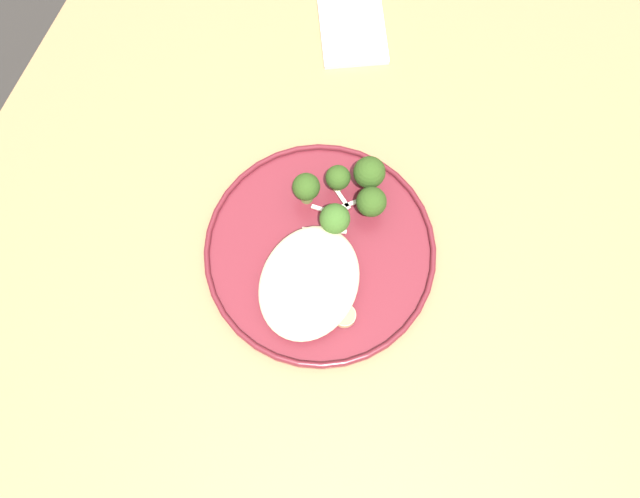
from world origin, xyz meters
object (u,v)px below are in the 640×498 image
object	(u,v)px
broccoli_floret_beside_noodles	(368,172)
broccoli_floret_right_tilted	(371,202)
seared_scallop_tilted_round	(308,299)
seared_scallop_half_hidden	(344,316)
broccoli_floret_front_edge	(335,219)
folded_napkin	(351,19)
seared_scallop_right_edge	(278,317)
seared_scallop_large_seared	(328,234)
dinner_plate	(320,252)
broccoli_floret_left_leaning	(306,188)
broccoli_floret_split_head	(338,178)
seared_scallop_rear_pale	(292,253)

from	to	relation	value
broccoli_floret_beside_noodles	broccoli_floret_right_tilted	bearing A→B (deg)	-152.75
seared_scallop_tilted_round	seared_scallop_half_hidden	distance (m)	0.05
broccoli_floret_beside_noodles	broccoli_floret_front_edge	bearing A→B (deg)	167.82
seared_scallop_tilted_round	folded_napkin	xyz separation A→B (m)	(0.40, 0.09, -0.02)
seared_scallop_right_edge	folded_napkin	size ratio (longest dim) A/B	0.19
broccoli_floret_right_tilted	folded_napkin	xyz separation A→B (m)	(0.26, 0.12, -0.04)
seared_scallop_large_seared	broccoli_floret_beside_noodles	size ratio (longest dim) A/B	0.45
broccoli_floret_front_edge	dinner_plate	bearing A→B (deg)	170.62
broccoli_floret_right_tilted	dinner_plate	bearing A→B (deg)	151.76
seared_scallop_tilted_round	seared_scallop_right_edge	distance (m)	0.04
broccoli_floret_left_leaning	broccoli_floret_right_tilted	distance (m)	0.08
seared_scallop_right_edge	broccoli_floret_left_leaning	xyz separation A→B (m)	(0.16, 0.03, 0.02)
seared_scallop_half_hidden	broccoli_floret_split_head	world-z (taller)	broccoli_floret_split_head
seared_scallop_large_seared	broccoli_floret_left_leaning	xyz separation A→B (m)	(0.04, 0.04, 0.02)
broccoli_floret_front_edge	broccoli_floret_split_head	world-z (taller)	broccoli_floret_front_edge
seared_scallop_large_seared	seared_scallop_rear_pale	size ratio (longest dim) A/B	0.93
dinner_plate	seared_scallop_right_edge	world-z (taller)	seared_scallop_right_edge
dinner_plate	broccoli_floret_beside_noodles	xyz separation A→B (m)	(0.11, -0.02, 0.04)
broccoli_floret_right_tilted	broccoli_floret_beside_noodles	bearing A→B (deg)	27.25
seared_scallop_right_edge	folded_napkin	world-z (taller)	seared_scallop_right_edge
seared_scallop_right_edge	broccoli_floret_split_head	size ratio (longest dim) A/B	0.54
seared_scallop_large_seared	broccoli_floret_split_head	distance (m)	0.07
seared_scallop_rear_pale	broccoli_floret_right_tilted	xyz separation A→B (m)	(0.09, -0.07, 0.02)
seared_scallop_half_hidden	broccoli_floret_front_edge	world-z (taller)	broccoli_floret_front_edge
seared_scallop_tilted_round	broccoli_floret_front_edge	distance (m)	0.10
broccoli_floret_left_leaning	broccoli_floret_split_head	world-z (taller)	broccoli_floret_left_leaning
broccoli_floret_left_leaning	broccoli_floret_right_tilted	size ratio (longest dim) A/B	1.07
dinner_plate	broccoli_floret_beside_noodles	size ratio (longest dim) A/B	5.02
dinner_plate	broccoli_floret_right_tilted	world-z (taller)	broccoli_floret_right_tilted
seared_scallop_half_hidden	broccoli_floret_beside_noodles	world-z (taller)	broccoli_floret_beside_noodles
broccoli_floret_front_edge	folded_napkin	size ratio (longest dim) A/B	0.38
seared_scallop_large_seared	seared_scallop_half_hidden	distance (m)	0.10
seared_scallop_rear_pale	broccoli_floret_left_leaning	bearing A→B (deg)	8.47
seared_scallop_half_hidden	broccoli_floret_right_tilted	xyz separation A→B (m)	(0.14, 0.02, 0.02)
broccoli_floret_beside_noodles	folded_napkin	bearing A→B (deg)	24.96
broccoli_floret_right_tilted	broccoli_floret_front_edge	bearing A→B (deg)	138.87
seared_scallop_tilted_round	broccoli_floret_right_tilted	xyz separation A→B (m)	(0.14, -0.03, 0.02)
folded_napkin	dinner_plate	bearing A→B (deg)	-165.75
broccoli_floret_right_tilted	broccoli_floret_split_head	world-z (taller)	broccoli_floret_right_tilted
broccoli_floret_split_head	folded_napkin	world-z (taller)	broccoli_floret_split_head
seared_scallop_large_seared	broccoli_floret_left_leaning	size ratio (longest dim) A/B	0.46
seared_scallop_right_edge	seared_scallop_large_seared	bearing A→B (deg)	-8.54
broccoli_floret_split_head	seared_scallop_tilted_round	bearing A→B (deg)	-172.49
seared_scallop_large_seared	folded_napkin	size ratio (longest dim) A/B	0.17
seared_scallop_half_hidden	folded_napkin	size ratio (longest dim) A/B	0.18
dinner_plate	seared_scallop_right_edge	distance (m)	0.10
dinner_plate	seared_scallop_right_edge	size ratio (longest dim) A/B	10.32
broccoli_floret_left_leaning	broccoli_floret_split_head	xyz separation A→B (m)	(0.03, -0.03, -0.00)
seared_scallop_half_hidden	broccoli_floret_beside_noodles	distance (m)	0.18
seared_scallop_half_hidden	broccoli_floret_front_edge	distance (m)	0.12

